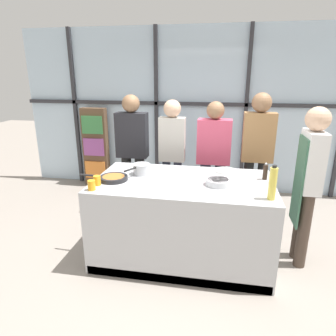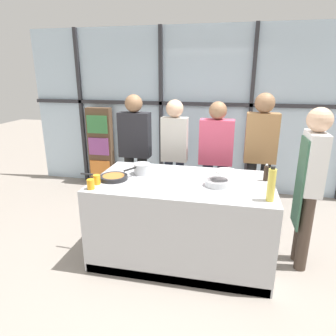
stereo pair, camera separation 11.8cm
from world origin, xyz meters
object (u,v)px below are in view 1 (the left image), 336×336
Objects in this scene: white_plate at (225,171)px; juice_glass_near at (92,185)px; saucepan at (141,169)px; pepper_grinder at (265,172)px; spectator_far_right at (257,150)px; frying_pan at (113,178)px; mixing_bowl at (218,182)px; spectator_center_right at (213,155)px; spectator_far_left at (132,148)px; oil_bottle at (273,183)px; spectator_center_left at (172,150)px; chef at (309,177)px; juice_glass_far at (97,180)px.

juice_glass_near reaches higher than white_plate.
pepper_grinder is (1.38, 0.07, 0.02)m from saucepan.
spectator_far_right is 3.28× the size of frying_pan.
spectator_center_right is at bearing 94.57° from mixing_bowl.
spectator_far_left is 3.20× the size of frying_pan.
spectator_far_right is (1.74, 0.00, 0.05)m from spectator_far_left.
spectator_center_left is at bearing 130.52° from oil_bottle.
saucepan reaches higher than white_plate.
spectator_far_left is 17.33× the size of juice_glass_near.
chef reaches higher than juice_glass_near.
spectator_center_right is 16.61× the size of juice_glass_far.
spectator_far_left is (-2.17, 0.89, -0.00)m from chef.
spectator_far_right reaches higher than oil_bottle.
juice_glass_near is at bearing -160.09° from pepper_grinder.
saucepan is at bearing 57.12° from juice_glass_near.
oil_bottle is at bearing -91.04° from pepper_grinder.
frying_pan is 2.05× the size of white_plate.
frying_pan is at bearing 58.29° from juice_glass_far.
mixing_bowl reaches higher than frying_pan.
mixing_bowl is at bearing -12.48° from saucepan.
saucepan is (-0.21, -0.87, -0.01)m from spectator_center_left.
chef is 1.02× the size of spectator_center_left.
chef is 17.05× the size of juice_glass_near.
spectator_far_right is at bearing -180.00° from spectator_far_left.
spectator_far_right is 5.39× the size of saucepan.
juice_glass_near is (-1.73, -0.08, -0.11)m from oil_bottle.
mixing_bowl is (-0.08, -0.48, 0.03)m from white_plate.
pepper_grinder reaches higher than white_plate.
juice_glass_near is at bearing 90.13° from spectator_far_left.
oil_bottle is at bearing -30.34° from mixing_bowl.
oil_bottle is at bearing -1.98° from juice_glass_far.
spectator_center_right is (1.16, -0.00, -0.05)m from spectator_far_left.
chef reaches higher than oil_bottle.
pepper_grinder is 1.87× the size of juice_glass_far.
oil_bottle reaches higher than mixing_bowl.
saucepan is 1.76× the size of pepper_grinder.
spectator_far_right reaches higher than saucepan.
spectator_far_left is 1.13m from frying_pan.
white_plate is at bearing 23.72° from frying_pan.
mixing_bowl is (1.13, 0.05, 0.01)m from frying_pan.
spectator_far_left reaches higher than mixing_bowl.
frying_pan is at bearing -169.06° from pepper_grinder.
white_plate is (0.16, -0.59, -0.02)m from spectator_center_right.
spectator_center_left is 1.01× the size of spectator_center_right.
pepper_grinder is 1.86m from juice_glass_near.
frying_pan is at bearing 71.04° from juice_glass_near.
juice_glass_near is at bearing -122.88° from saucepan.
spectator_far_left is at bearing 112.82° from saucepan.
spectator_center_right is at bearing 46.84° from frying_pan.
frying_pan is at bearing -135.93° from saucepan.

